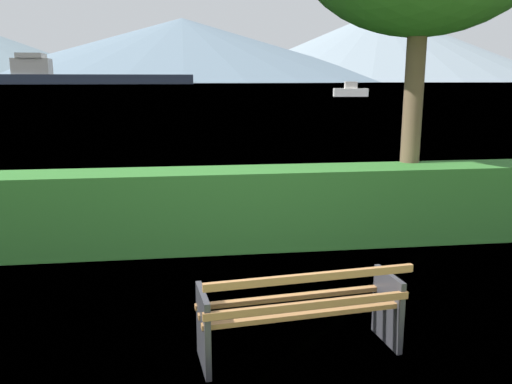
% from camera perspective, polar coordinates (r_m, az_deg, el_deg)
% --- Properties ---
extents(ground_plane, '(1400.00, 1400.00, 0.00)m').
position_cam_1_polar(ground_plane, '(4.93, 4.66, -17.04)').
color(ground_plane, olive).
extents(water_surface, '(620.00, 620.00, 0.00)m').
position_cam_1_polar(water_surface, '(313.38, -7.83, 11.67)').
color(water_surface, '#7A99A8').
rests_on(water_surface, ground_plane).
extents(park_bench, '(1.85, 0.76, 0.87)m').
position_cam_1_polar(park_bench, '(4.68, 5.00, -12.81)').
color(park_bench, olive).
rests_on(park_bench, ground_plane).
extents(hedge_row, '(9.73, 0.81, 1.14)m').
position_cam_1_polar(hedge_row, '(7.60, -0.33, -1.74)').
color(hedge_row, '#2D6B28').
rests_on(hedge_row, ground_plane).
extents(cargo_ship_large, '(97.54, 20.98, 15.03)m').
position_cam_1_polar(cargo_ship_large, '(285.67, -18.52, 11.97)').
color(cargo_ship_large, '#2D384C').
rests_on(cargo_ship_large, water_surface).
extents(tender_far, '(5.02, 2.37, 2.11)m').
position_cam_1_polar(tender_far, '(76.91, 10.31, 10.80)').
color(tender_far, silver).
rests_on(tender_far, water_surface).
extents(distant_hills, '(806.86, 453.22, 80.65)m').
position_cam_1_polar(distant_hills, '(582.52, -3.22, 15.40)').
color(distant_hills, slate).
rests_on(distant_hills, ground_plane).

